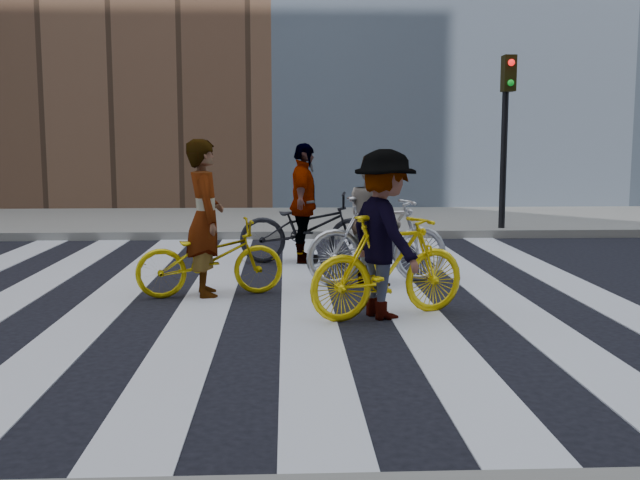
{
  "coord_description": "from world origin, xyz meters",
  "views": [
    {
      "loc": [
        0.33,
        -8.47,
        1.75
      ],
      "look_at": [
        0.73,
        0.3,
        0.61
      ],
      "focal_mm": 42.0,
      "sensor_mm": 36.0,
      "label": 1
    }
  ],
  "objects": [
    {
      "name": "bike_silver_mid",
      "position": [
        1.47,
        0.66,
        0.55
      ],
      "size": [
        1.9,
        0.89,
        1.1
      ],
      "primitive_type": "imported",
      "rotation": [
        0.0,
        0.0,
        1.78
      ],
      "color": "silver",
      "rests_on": "ground"
    },
    {
      "name": "rider_right",
      "position": [
        1.31,
        -1.11,
        0.85
      ],
      "size": [
        0.99,
        1.25,
        1.69
      ],
      "primitive_type": "imported",
      "rotation": [
        0.0,
        0.0,
        1.96
      ],
      "color": "slate",
      "rests_on": "ground"
    },
    {
      "name": "bike_yellow_right",
      "position": [
        1.36,
        -1.11,
        0.52
      ],
      "size": [
        1.8,
        1.11,
        1.04
      ],
      "primitive_type": "imported",
      "rotation": [
        0.0,
        0.0,
        1.96
      ],
      "color": "yellow",
      "rests_on": "ground"
    },
    {
      "name": "bike_dark_rear",
      "position": [
        0.64,
        2.33,
        0.52
      ],
      "size": [
        2.04,
        0.89,
        1.04
      ],
      "primitive_type": "imported",
      "rotation": [
        0.0,
        0.0,
        1.47
      ],
      "color": "black",
      "rests_on": "ground"
    },
    {
      "name": "rider_mid",
      "position": [
        1.42,
        0.66,
        0.81
      ],
      "size": [
        0.77,
        0.9,
        1.62
      ],
      "primitive_type": "imported",
      "rotation": [
        0.0,
        0.0,
        1.78
      ],
      "color": "slate",
      "rests_on": "ground"
    },
    {
      "name": "rider_rear",
      "position": [
        0.59,
        2.33,
        0.87
      ],
      "size": [
        0.53,
        1.06,
        1.75
      ],
      "primitive_type": "imported",
      "rotation": [
        0.0,
        0.0,
        1.47
      ],
      "color": "slate",
      "rests_on": "ground"
    },
    {
      "name": "sidewalk_far",
      "position": [
        0.0,
        7.5,
        0.07
      ],
      "size": [
        100.0,
        5.0,
        0.15
      ],
      "primitive_type": "cube",
      "color": "gray",
      "rests_on": "ground"
    },
    {
      "name": "ground",
      "position": [
        0.0,
        0.0,
        0.0
      ],
      "size": [
        100.0,
        100.0,
        0.0
      ],
      "primitive_type": "plane",
      "color": "black",
      "rests_on": "ground"
    },
    {
      "name": "zebra_crosswalk",
      "position": [
        0.0,
        0.0,
        0.01
      ],
      "size": [
        8.25,
        10.0,
        0.01
      ],
      "color": "silver",
      "rests_on": "ground"
    },
    {
      "name": "traffic_signal",
      "position": [
        4.4,
        5.32,
        2.28
      ],
      "size": [
        0.22,
        0.42,
        3.33
      ],
      "color": "black",
      "rests_on": "ground"
    },
    {
      "name": "bike_yellow_left",
      "position": [
        -0.54,
        0.04,
        0.44
      ],
      "size": [
        1.77,
        0.93,
        0.88
      ],
      "primitive_type": "imported",
      "rotation": [
        0.0,
        0.0,
        1.79
      ],
      "color": "gold",
      "rests_on": "ground"
    },
    {
      "name": "rider_left",
      "position": [
        -0.59,
        0.04,
        0.9
      ],
      "size": [
        0.56,
        0.73,
        1.79
      ],
      "primitive_type": "imported",
      "rotation": [
        0.0,
        0.0,
        1.79
      ],
      "color": "slate",
      "rests_on": "ground"
    }
  ]
}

